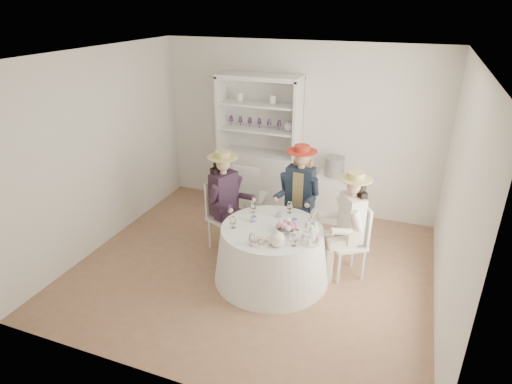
% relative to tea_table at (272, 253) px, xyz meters
% --- Properties ---
extents(ground, '(4.50, 4.50, 0.00)m').
position_rel_tea_table_xyz_m(ground, '(-0.29, 0.13, -0.36)').
color(ground, '#875E43').
rests_on(ground, ground).
extents(ceiling, '(4.50, 4.50, 0.00)m').
position_rel_tea_table_xyz_m(ceiling, '(-0.29, 0.13, 2.34)').
color(ceiling, white).
rests_on(ceiling, wall_back).
extents(wall_back, '(4.50, 0.00, 4.50)m').
position_rel_tea_table_xyz_m(wall_back, '(-0.29, 2.13, 0.99)').
color(wall_back, silver).
rests_on(wall_back, ground).
extents(wall_front, '(4.50, 0.00, 4.50)m').
position_rel_tea_table_xyz_m(wall_front, '(-0.29, -1.87, 0.99)').
color(wall_front, silver).
rests_on(wall_front, ground).
extents(wall_left, '(0.00, 4.50, 4.50)m').
position_rel_tea_table_xyz_m(wall_left, '(-2.54, 0.13, 0.99)').
color(wall_left, silver).
rests_on(wall_left, ground).
extents(wall_right, '(0.00, 4.50, 4.50)m').
position_rel_tea_table_xyz_m(wall_right, '(1.96, 0.13, 0.99)').
color(wall_right, silver).
rests_on(wall_right, ground).
extents(tea_table, '(1.45, 1.45, 0.72)m').
position_rel_tea_table_xyz_m(tea_table, '(0.00, 0.00, 0.00)').
color(tea_table, white).
rests_on(tea_table, ground).
extents(hutch, '(1.43, 0.81, 2.21)m').
position_rel_tea_table_xyz_m(hutch, '(-0.86, 1.89, 0.43)').
color(hutch, silver).
rests_on(hutch, ground).
extents(side_table, '(0.51, 0.51, 0.74)m').
position_rel_tea_table_xyz_m(side_table, '(0.38, 1.88, 0.02)').
color(side_table, silver).
rests_on(side_table, ground).
extents(hatbox, '(0.40, 0.40, 0.30)m').
position_rel_tea_table_xyz_m(hatbox, '(0.38, 1.88, 0.54)').
color(hatbox, black).
rests_on(hatbox, side_table).
extents(guest_left, '(0.60, 0.55, 1.44)m').
position_rel_tea_table_xyz_m(guest_left, '(-0.83, 0.46, 0.46)').
color(guest_left, silver).
rests_on(guest_left, ground).
extents(guest_mid, '(0.54, 0.56, 1.47)m').
position_rel_tea_table_xyz_m(guest_mid, '(0.08, 0.95, 0.48)').
color(guest_mid, silver).
rests_on(guest_mid, ground).
extents(guest_right, '(0.61, 0.57, 1.41)m').
position_rel_tea_table_xyz_m(guest_right, '(0.87, 0.39, 0.44)').
color(guest_right, silver).
rests_on(guest_right, ground).
extents(spare_chair, '(0.44, 0.44, 1.04)m').
position_rel_tea_table_xyz_m(spare_chair, '(-0.75, 1.13, 0.20)').
color(spare_chair, silver).
rests_on(spare_chair, ground).
extents(teacup_a, '(0.10, 0.10, 0.06)m').
position_rel_tea_table_xyz_m(teacup_a, '(-0.27, 0.07, 0.39)').
color(teacup_a, white).
rests_on(teacup_a, tea_table).
extents(teacup_b, '(0.08, 0.08, 0.06)m').
position_rel_tea_table_xyz_m(teacup_b, '(-0.01, 0.30, 0.39)').
color(teacup_b, white).
rests_on(teacup_b, tea_table).
extents(teacup_c, '(0.12, 0.12, 0.07)m').
position_rel_tea_table_xyz_m(teacup_c, '(0.23, 0.16, 0.40)').
color(teacup_c, white).
rests_on(teacup_c, tea_table).
extents(flower_bowl, '(0.27, 0.27, 0.06)m').
position_rel_tea_table_xyz_m(flower_bowl, '(0.19, -0.06, 0.39)').
color(flower_bowl, white).
rests_on(flower_bowl, tea_table).
extents(flower_arrangement, '(0.20, 0.20, 0.07)m').
position_rel_tea_table_xyz_m(flower_arrangement, '(0.21, -0.03, 0.46)').
color(flower_arrangement, pink).
rests_on(flower_arrangement, tea_table).
extents(table_teapot, '(0.25, 0.18, 0.19)m').
position_rel_tea_table_xyz_m(table_teapot, '(0.19, -0.37, 0.44)').
color(table_teapot, white).
rests_on(table_teapot, tea_table).
extents(sandwich_plate, '(0.26, 0.26, 0.06)m').
position_rel_tea_table_xyz_m(sandwich_plate, '(-0.01, -0.37, 0.38)').
color(sandwich_plate, white).
rests_on(sandwich_plate, tea_table).
extents(cupcake_stand, '(0.25, 0.25, 0.24)m').
position_rel_tea_table_xyz_m(cupcake_stand, '(0.52, -0.16, 0.45)').
color(cupcake_stand, white).
rests_on(cupcake_stand, tea_table).
extents(stemware_set, '(0.97, 1.01, 0.15)m').
position_rel_tea_table_xyz_m(stemware_set, '(-0.00, -0.00, 0.44)').
color(stemware_set, white).
rests_on(stemware_set, tea_table).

